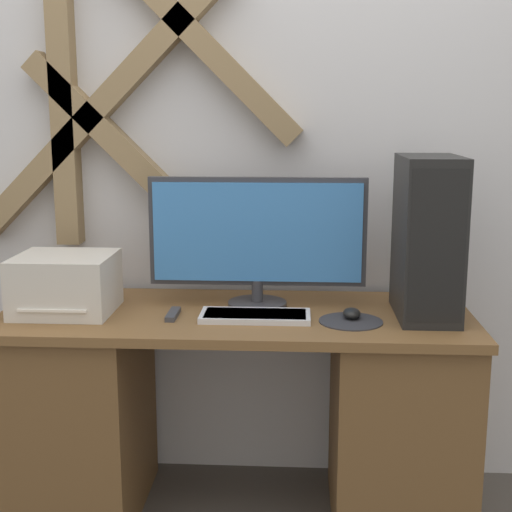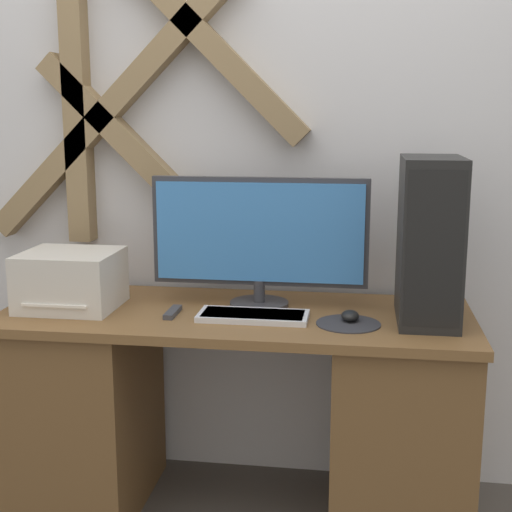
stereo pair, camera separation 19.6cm
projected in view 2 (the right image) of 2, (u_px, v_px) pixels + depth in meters
The scene contains 9 objects.
wall_back at pixel (248, 110), 2.52m from camera, with size 6.40×0.13×2.70m.
desk at pixel (236, 410), 2.37m from camera, with size 1.52×0.59×0.71m.
monitor at pixel (259, 236), 2.32m from camera, with size 0.71×0.19×0.43m.
keyboard at pixel (253, 316), 2.22m from camera, with size 0.34×0.15×0.02m.
mousepad at pixel (348, 324), 2.17m from camera, with size 0.20×0.20×0.00m.
mouse at pixel (350, 316), 2.19m from camera, with size 0.06×0.07×0.03m.
computer_tower at pixel (429, 240), 2.16m from camera, with size 0.18×0.33×0.50m.
printer at pixel (71, 280), 2.34m from camera, with size 0.31×0.28×0.19m.
remote_control at pixel (173, 312), 2.27m from camera, with size 0.03×0.13×0.02m.
Camera 2 is at (0.39, -1.90, 1.34)m, focal length 50.00 mm.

